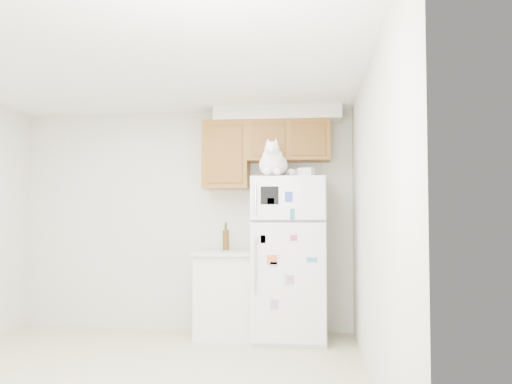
# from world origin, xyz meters

# --- Properties ---
(ground_plane) EXTENTS (3.80, 4.00, 0.01)m
(ground_plane) POSITION_xyz_m (0.00, 0.00, -0.01)
(ground_plane) COLOR #C3B896
(room_shell) EXTENTS (3.84, 4.04, 2.52)m
(room_shell) POSITION_xyz_m (0.12, 0.24, 1.67)
(room_shell) COLOR beige
(room_shell) RESTS_ON ground_plane
(refrigerator) EXTENTS (0.76, 0.78, 1.70)m
(refrigerator) POSITION_xyz_m (1.21, 1.61, 0.85)
(refrigerator) COLOR white
(refrigerator) RESTS_ON ground_plane
(base_counter) EXTENTS (0.64, 0.64, 0.92)m
(base_counter) POSITION_xyz_m (0.52, 1.68, 0.46)
(base_counter) COLOR white
(base_counter) RESTS_ON ground_plane
(cat) EXTENTS (0.36, 0.53, 0.37)m
(cat) POSITION_xyz_m (1.06, 1.35, 1.84)
(cat) COLOR white
(cat) RESTS_ON refrigerator
(storage_box_back) EXTENTS (0.21, 0.19, 0.10)m
(storage_box_back) POSITION_xyz_m (1.34, 1.77, 1.75)
(storage_box_back) COLOR white
(storage_box_back) RESTS_ON refrigerator
(storage_box_front) EXTENTS (0.18, 0.16, 0.09)m
(storage_box_front) POSITION_xyz_m (1.39, 1.45, 1.74)
(storage_box_front) COLOR white
(storage_box_front) RESTS_ON refrigerator
(bottle_green) EXTENTS (0.07, 0.07, 0.28)m
(bottle_green) POSITION_xyz_m (0.49, 1.84, 1.06)
(bottle_green) COLOR #19381E
(bottle_green) RESTS_ON base_counter
(bottle_amber) EXTENTS (0.07, 0.07, 0.31)m
(bottle_amber) POSITION_xyz_m (0.49, 1.84, 1.07)
(bottle_amber) COLOR #593814
(bottle_amber) RESTS_ON base_counter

